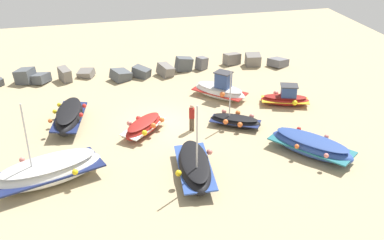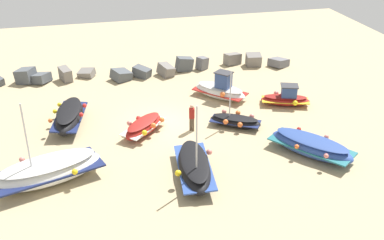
{
  "view_description": "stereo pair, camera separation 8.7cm",
  "coord_description": "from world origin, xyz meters",
  "views": [
    {
      "loc": [
        -4.07,
        -24.53,
        12.9
      ],
      "look_at": [
        1.57,
        -1.58,
        0.9
      ],
      "focal_mm": 43.99,
      "sensor_mm": 36.0,
      "label": 1
    },
    {
      "loc": [
        -3.99,
        -24.55,
        12.9
      ],
      "look_at": [
        1.57,
        -1.58,
        0.9
      ],
      "focal_mm": 43.99,
      "sensor_mm": 36.0,
      "label": 2
    }
  ],
  "objects": [
    {
      "name": "fishing_boat_7",
      "position": [
        -1.08,
        -0.83,
        0.43
      ],
      "size": [
        3.0,
        3.11,
        0.86
      ],
      "rotation": [
        0.0,
        0.0,
        3.97
      ],
      "color": "maroon",
      "rests_on": "ground_plane"
    },
    {
      "name": "fishing_boat_4",
      "position": [
        4.6,
        2.92,
        0.56
      ],
      "size": [
        3.57,
        3.69,
        1.91
      ],
      "rotation": [
        0.0,
        0.0,
        5.46
      ],
      "color": "white",
      "rests_on": "ground_plane"
    },
    {
      "name": "person_walking",
      "position": [
        1.65,
        -1.18,
        0.96
      ],
      "size": [
        0.32,
        0.32,
        1.67
      ],
      "rotation": [
        0.0,
        0.0,
        0.88
      ],
      "color": "brown",
      "rests_on": "ground_plane"
    },
    {
      "name": "breakwater_rocks",
      "position": [
        0.2,
        8.3,
        0.41
      ],
      "size": [
        22.44,
        2.86,
        1.29
      ],
      "color": "#4C5156",
      "rests_on": "ground_plane"
    },
    {
      "name": "fishing_boat_5",
      "position": [
        4.28,
        -1.23,
        0.35
      ],
      "size": [
        3.14,
        2.5,
        3.46
      ],
      "rotation": [
        0.0,
        0.0,
        5.73
      ],
      "color": "black",
      "rests_on": "ground_plane"
    },
    {
      "name": "ground_plane",
      "position": [
        0.0,
        0.0,
        0.0
      ],
      "size": [
        47.7,
        47.7,
        0.0
      ],
      "primitive_type": "plane",
      "color": "tan"
    },
    {
      "name": "fishing_boat_3",
      "position": [
        8.39,
        0.87,
        0.44
      ],
      "size": [
        3.35,
        2.21,
        1.39
      ],
      "rotation": [
        0.0,
        0.0,
        5.95
      ],
      "color": "maroon",
      "rests_on": "ground_plane"
    },
    {
      "name": "fishing_boat_0",
      "position": [
        7.14,
        -5.24,
        0.51
      ],
      "size": [
        4.02,
        4.62,
        0.97
      ],
      "rotation": [
        0.0,
        0.0,
        5.36
      ],
      "color": "#2D4C9E",
      "rests_on": "ground_plane"
    },
    {
      "name": "fishing_boat_6",
      "position": [
        0.66,
        -5.78,
        0.53
      ],
      "size": [
        2.2,
        4.65,
        4.19
      ],
      "rotation": [
        0.0,
        0.0,
        1.47
      ],
      "color": "black",
      "rests_on": "ground_plane"
    },
    {
      "name": "fishing_boat_2",
      "position": [
        -6.2,
        -4.55,
        0.6
      ],
      "size": [
        5.61,
        3.67,
        4.32
      ],
      "rotation": [
        0.0,
        0.0,
        0.32
      ],
      "color": "white",
      "rests_on": "ground_plane"
    },
    {
      "name": "fishing_boat_1",
      "position": [
        -5.18,
        1.15,
        0.6
      ],
      "size": [
        2.3,
        4.44,
        1.19
      ],
      "rotation": [
        0.0,
        0.0,
        1.38
      ],
      "color": "black",
      "rests_on": "ground_plane"
    }
  ]
}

